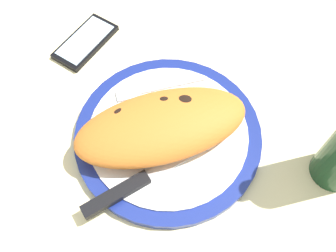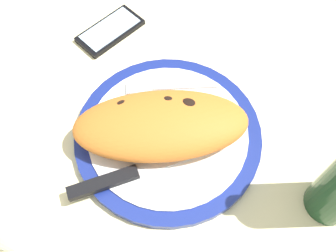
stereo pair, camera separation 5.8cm
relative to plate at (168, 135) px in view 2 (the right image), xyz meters
The scene contains 7 objects.
ground_plane 2.39cm from the plate, ahead, with size 150.00×150.00×3.00cm, color beige.
plate is the anchor object (origin of this frame).
calzone 3.97cm from the plate, 14.86° to the left, with size 28.89×17.07×5.65cm.
fork 8.70cm from the plate, 98.41° to the right, with size 15.55×4.72×0.40cm.
knife 10.53cm from the plate, 34.04° to the left, with size 23.60×4.01×1.20cm.
smartphone 25.46cm from the plate, 78.56° to the right, with size 14.11×11.71×1.16cm.
water_glass 26.99cm from the plate, 18.03° to the left, with size 7.38×7.38×9.52cm.
Camera 2 is at (7.05, 27.03, 54.53)cm, focal length 39.76 mm.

